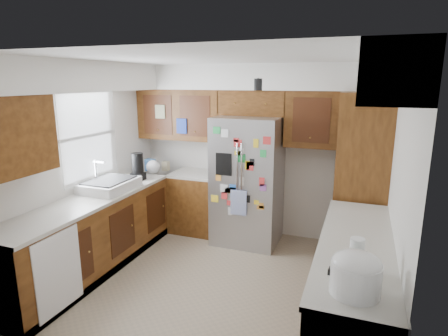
{
  "coord_description": "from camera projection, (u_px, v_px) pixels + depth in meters",
  "views": [
    {
      "loc": [
        1.47,
        -3.68,
        2.29
      ],
      "look_at": [
        -0.04,
        0.35,
        1.27
      ],
      "focal_mm": 30.0,
      "sensor_mm": 36.0,
      "label": 1
    }
  ],
  "objects": [
    {
      "name": "floor",
      "position": [
        217.0,
        280.0,
        4.38
      ],
      "size": [
        3.6,
        3.6,
        0.0
      ],
      "primitive_type": "plane",
      "color": "gray",
      "rests_on": "ground"
    },
    {
      "name": "sink_assembly",
      "position": [
        110.0,
        185.0,
        4.75
      ],
      "size": [
        0.52,
        0.7,
        0.37
      ],
      "color": "white",
      "rests_on": "left_counter_run"
    },
    {
      "name": "room_shell",
      "position": [
        219.0,
        121.0,
        4.33
      ],
      "size": [
        3.64,
        3.24,
        2.52
      ],
      "color": "silver",
      "rests_on": "ground"
    },
    {
      "name": "fridge_top_items",
      "position": [
        247.0,
        80.0,
        5.15
      ],
      "size": [
        0.62,
        0.35,
        0.3
      ],
      "color": "#1729BD",
      "rests_on": "bridge_cabinet"
    },
    {
      "name": "bridge_cabinet",
      "position": [
        253.0,
        103.0,
        5.23
      ],
      "size": [
        0.96,
        0.34,
        0.35
      ],
      "primitive_type": "cube",
      "color": "#40220C",
      "rests_on": "fridge"
    },
    {
      "name": "fridge",
      "position": [
        248.0,
        181.0,
        5.27
      ],
      "size": [
        0.9,
        0.79,
        1.8
      ],
      "color": "#AAA9AF",
      "rests_on": "ground"
    },
    {
      "name": "left_counter_clutter",
      "position": [
        145.0,
        167.0,
        5.43
      ],
      "size": [
        0.33,
        0.92,
        0.38
      ],
      "color": "black",
      "rests_on": "left_counter_run"
    },
    {
      "name": "paper_towel",
      "position": [
        357.0,
        254.0,
        2.75
      ],
      "size": [
        0.11,
        0.11,
        0.24
      ],
      "primitive_type": "cylinder",
      "color": "white",
      "rests_on": "right_counter_run"
    },
    {
      "name": "pantry",
      "position": [
        361.0,
        179.0,
        4.67
      ],
      "size": [
        0.6,
        0.9,
        2.15
      ],
      "primitive_type": "cube",
      "color": "#40220C",
      "rests_on": "ground"
    },
    {
      "name": "right_counter_run",
      "position": [
        353.0,
        294.0,
        3.34
      ],
      "size": [
        0.63,
        2.25,
        0.92
      ],
      "color": "#40220C",
      "rests_on": "ground"
    },
    {
      "name": "rice_cooker",
      "position": [
        356.0,
        272.0,
        2.42
      ],
      "size": [
        0.33,
        0.32,
        0.29
      ],
      "color": "white",
      "rests_on": "right_counter_run"
    },
    {
      "name": "left_counter_run",
      "position": [
        118.0,
        229.0,
        4.77
      ],
      "size": [
        1.36,
        3.2,
        0.92
      ],
      "color": "#40220C",
      "rests_on": "ground"
    }
  ]
}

